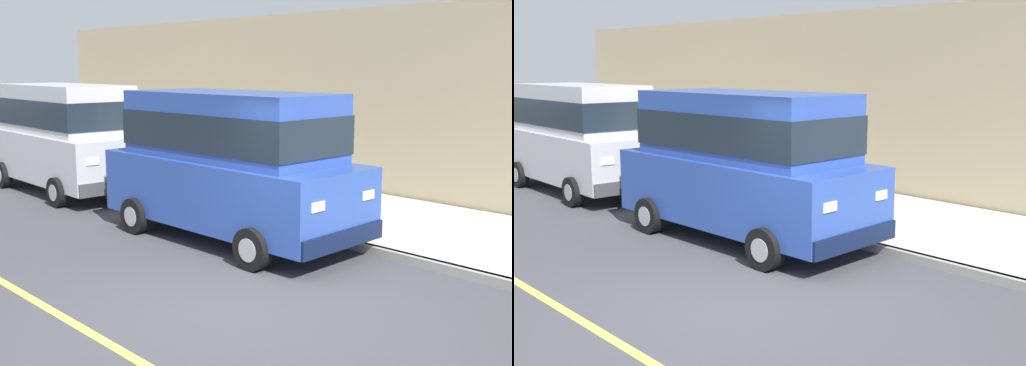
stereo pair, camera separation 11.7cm
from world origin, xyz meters
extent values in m
plane|color=#424247|center=(0.00, 0.00, 0.00)|extent=(80.00, 80.00, 0.00)
cube|color=gray|center=(3.20, 0.00, 0.07)|extent=(0.16, 64.00, 0.14)
cube|color=#B7B5AD|center=(5.00, 0.00, 0.07)|extent=(3.60, 64.00, 0.14)
cube|color=#E0D64C|center=(-1.60, 0.00, 0.00)|extent=(0.12, 57.60, 0.01)
cube|color=#28479E|center=(2.19, 2.42, 0.87)|extent=(1.99, 4.83, 1.10)
cube|color=#28479E|center=(2.19, 2.42, 1.97)|extent=(1.74, 3.83, 1.10)
cube|color=#19232D|center=(2.19, 2.42, 1.89)|extent=(1.78, 3.87, 0.61)
cube|color=#0E1837|center=(2.24, 0.07, 0.46)|extent=(1.87, 0.23, 0.28)
cube|color=#0E1837|center=(2.15, 4.77, 0.46)|extent=(1.87, 0.23, 0.28)
cylinder|color=black|center=(3.17, 0.95, 0.32)|extent=(0.23, 0.64, 0.64)
cylinder|color=#9E9EA3|center=(3.17, 0.95, 0.32)|extent=(0.25, 0.36, 0.35)
cylinder|color=black|center=(1.27, 0.91, 0.32)|extent=(0.23, 0.64, 0.64)
cylinder|color=#9E9EA3|center=(1.27, 0.91, 0.32)|extent=(0.25, 0.36, 0.35)
cylinder|color=black|center=(3.12, 3.93, 0.32)|extent=(0.23, 0.64, 0.64)
cylinder|color=#9E9EA3|center=(3.12, 3.93, 0.32)|extent=(0.25, 0.36, 0.35)
cylinder|color=black|center=(1.22, 3.89, 0.32)|extent=(0.23, 0.64, 0.64)
cylinder|color=#9E9EA3|center=(1.22, 3.89, 0.32)|extent=(0.25, 0.36, 0.35)
cube|color=#EAEACC|center=(2.83, 0.05, 1.04)|extent=(0.28, 0.09, 0.14)
cube|color=#EAEACC|center=(1.65, 0.03, 1.04)|extent=(0.28, 0.09, 0.14)
cube|color=#BCBCC1|center=(2.22, 8.32, 0.87)|extent=(2.02, 4.85, 1.10)
cube|color=#BCBCC1|center=(2.22, 8.32, 1.97)|extent=(1.77, 3.84, 1.10)
cube|color=#19232D|center=(2.22, 8.32, 1.89)|extent=(1.81, 3.88, 0.61)
cube|color=#424243|center=(2.16, 5.97, 0.46)|extent=(1.87, 0.25, 0.28)
cube|color=#424243|center=(2.28, 10.67, 0.46)|extent=(1.87, 0.25, 0.28)
cylinder|color=black|center=(3.13, 6.81, 0.32)|extent=(0.24, 0.65, 0.64)
cylinder|color=#9E9EA3|center=(3.13, 6.81, 0.32)|extent=(0.25, 0.36, 0.35)
cylinder|color=black|center=(1.23, 6.86, 0.32)|extent=(0.24, 0.65, 0.64)
cylinder|color=#9E9EA3|center=(1.23, 6.86, 0.32)|extent=(0.25, 0.36, 0.35)
cylinder|color=black|center=(3.20, 9.78, 0.32)|extent=(0.24, 0.65, 0.64)
cylinder|color=#9E9EA3|center=(3.20, 9.78, 0.32)|extent=(0.25, 0.36, 0.35)
cylinder|color=black|center=(1.30, 9.83, 0.32)|extent=(0.24, 0.65, 0.64)
cylinder|color=#9E9EA3|center=(1.30, 9.83, 0.32)|extent=(0.25, 0.36, 0.35)
cube|color=#EAEACC|center=(2.75, 5.93, 1.04)|extent=(0.28, 0.09, 0.14)
cube|color=#EAEACC|center=(1.57, 5.96, 1.04)|extent=(0.28, 0.09, 0.14)
cube|color=#252527|center=(2.21, 11.65, 0.46)|extent=(1.87, 0.26, 0.28)
cylinder|color=black|center=(3.13, 12.55, 0.32)|extent=(0.24, 0.65, 0.64)
cylinder|color=#9E9EA3|center=(3.13, 12.55, 0.32)|extent=(0.25, 0.36, 0.35)
cube|color=#EAEACC|center=(2.80, 11.64, 1.04)|extent=(0.28, 0.09, 0.14)
ellipsoid|color=brown|center=(4.21, 2.99, 0.42)|extent=(0.47, 0.42, 0.20)
cylinder|color=brown|center=(4.07, 3.02, 0.23)|extent=(0.05, 0.05, 0.18)
cylinder|color=brown|center=(4.14, 3.12, 0.23)|extent=(0.05, 0.05, 0.18)
cylinder|color=brown|center=(4.29, 2.86, 0.23)|extent=(0.05, 0.05, 0.18)
cylinder|color=brown|center=(4.36, 2.96, 0.23)|extent=(0.05, 0.05, 0.18)
sphere|color=brown|center=(3.98, 3.16, 0.51)|extent=(0.17, 0.17, 0.17)
ellipsoid|color=#432C1C|center=(3.90, 3.21, 0.49)|extent=(0.13, 0.12, 0.06)
cone|color=brown|center=(3.96, 3.11, 0.59)|extent=(0.06, 0.06, 0.07)
cone|color=brown|center=(4.01, 3.19, 0.59)|extent=(0.06, 0.06, 0.07)
cylinder|color=brown|center=(4.42, 2.84, 0.48)|extent=(0.12, 0.10, 0.13)
cylinder|color=gold|center=(3.65, 6.72, 0.17)|extent=(0.24, 0.24, 0.06)
cylinder|color=gold|center=(3.65, 6.72, 0.47)|extent=(0.17, 0.17, 0.55)
sphere|color=gold|center=(3.65, 6.72, 0.79)|extent=(0.15, 0.15, 0.15)
cylinder|color=gold|center=(3.53, 6.72, 0.50)|extent=(0.10, 0.07, 0.07)
cylinder|color=gold|center=(3.77, 6.72, 0.50)|extent=(0.10, 0.07, 0.07)
cube|color=tan|center=(7.10, 6.02, 2.10)|extent=(0.50, 20.00, 4.21)
camera|label=1|loc=(-4.94, -5.64, 2.95)|focal=45.11mm
camera|label=2|loc=(-4.86, -5.72, 2.95)|focal=45.11mm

